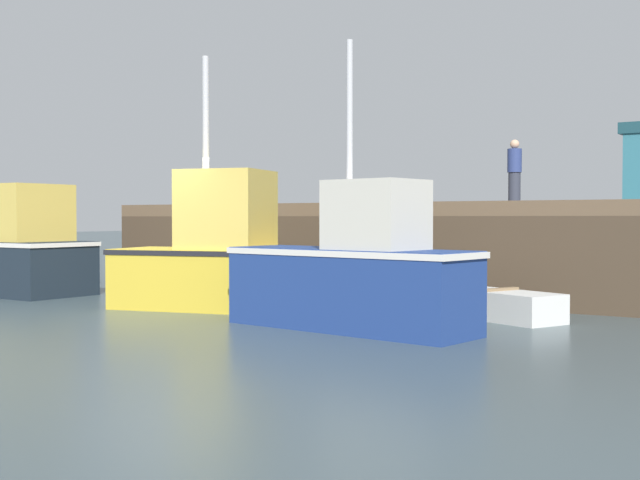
% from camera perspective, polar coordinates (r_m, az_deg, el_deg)
% --- Properties ---
extents(ground, '(120.00, 160.00, 0.10)m').
position_cam_1_polar(ground, '(14.05, -11.17, -4.84)').
color(ground, '#3D4C51').
extents(pier, '(14.07, 8.60, 1.78)m').
position_cam_1_polar(pier, '(17.99, 11.19, 1.53)').
color(pier, brown).
rests_on(pier, ground).
extents(fishing_boat_near_left, '(3.23, 1.67, 2.15)m').
position_cam_1_polar(fishing_boat_near_left, '(17.38, -20.03, -0.74)').
color(fishing_boat_near_left, '#19232D').
rests_on(fishing_boat_near_left, ground).
extents(fishing_boat_near_right, '(3.27, 2.13, 4.15)m').
position_cam_1_polar(fishing_boat_near_right, '(13.82, -7.35, -1.00)').
color(fishing_boat_near_right, gold).
rests_on(fishing_boat_near_right, ground).
extents(fishing_boat_mid, '(3.73, 1.53, 3.87)m').
position_cam_1_polar(fishing_boat_mid, '(11.12, 2.35, -2.30)').
color(fishing_boat_mid, navy).
rests_on(fishing_boat_mid, ground).
extents(rowboat, '(2.08, 1.47, 0.47)m').
position_cam_1_polar(rowboat, '(12.59, 12.22, -4.37)').
color(rowboat, silver).
rests_on(rowboat, ground).
extents(dockworker, '(0.34, 0.34, 1.59)m').
position_cam_1_polar(dockworker, '(20.56, 13.17, 4.50)').
color(dockworker, '#2D3342').
rests_on(dockworker, pier).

